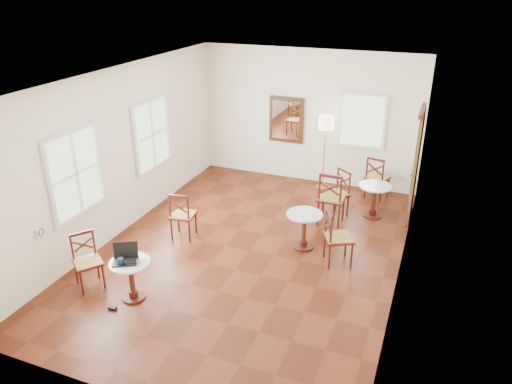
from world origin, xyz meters
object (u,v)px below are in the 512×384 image
cafe_table_near (131,276)px  chair_near_a (183,215)px  mouse (133,263)px  cafe_table_mid (304,227)px  floor_lamp (326,128)px  water_glass (138,261)px  navy_mug (121,261)px  power_adapter (113,308)px  cafe_table_back (374,197)px  chair_back_b (337,193)px  chair_near_b (87,261)px  chair_mid_b (337,237)px  chair_back_a (377,177)px  laptop (126,257)px  chair_mid_a (331,198)px

cafe_table_near → chair_near_a: bearing=96.4°
mouse → cafe_table_near: bearing=145.4°
cafe_table_mid → floor_lamp: bearing=97.2°
water_glass → chair_near_a: bearing=100.8°
floor_lamp → mouse: bearing=-106.6°
chair_near_a → water_glass: 1.96m
navy_mug → water_glass: navy_mug is taller
water_glass → power_adapter: 0.78m
cafe_table_near → cafe_table_back: bearing=54.5°
cafe_table_mid → chair_back_b: size_ratio=0.71×
chair_back_b → water_glass: chair_back_b is taller
navy_mug → floor_lamp: bearing=72.1°
chair_near_b → chair_mid_b: bearing=-22.4°
chair_back_a → cafe_table_back: bearing=112.1°
floor_lamp → navy_mug: 5.46m
water_glass → power_adapter: water_glass is taller
chair_mid_b → floor_lamp: floor_lamp is taller
chair_back_a → chair_near_a: bearing=61.9°
chair_near_b → power_adapter: chair_near_b is taller
chair_back_a → floor_lamp: 1.53m
laptop → chair_near_a: bearing=66.5°
cafe_table_mid → power_adapter: 3.41m
chair_near_a → power_adapter: 2.29m
cafe_table_back → chair_back_a: bearing=95.4°
cafe_table_back → cafe_table_mid: bearing=-119.3°
cafe_table_mid → chair_back_a: (0.86, 2.58, 0.06)m
chair_near_b → navy_mug: (0.75, -0.14, 0.25)m
chair_mid_a → floor_lamp: size_ratio=0.64×
cafe_table_back → floor_lamp: floor_lamp is taller
mouse → chair_back_a: bearing=42.9°
cafe_table_mid → chair_back_b: 1.50m
cafe_table_near → chair_near_a: (-0.21, 1.91, 0.06)m
water_glass → chair_back_b: bearing=62.2°
chair_near_a → power_adapter: bearing=83.9°
cafe_table_back → chair_back_a: chair_back_a is taller
chair_mid_b → navy_mug: size_ratio=7.53×
chair_back_a → navy_mug: (-2.86, -5.03, 0.21)m
chair_near_b → chair_back_b: size_ratio=0.93×
chair_near_a → floor_lamp: floor_lamp is taller
chair_mid_b → cafe_table_mid: bearing=39.6°
chair_mid_b → chair_back_a: bearing=-30.9°
floor_lamp → mouse: (-1.51, -5.07, -0.76)m
chair_mid_b → power_adapter: bearing=105.0°
chair_near_b → navy_mug: 0.80m
chair_near_a → cafe_table_near: bearing=88.2°
laptop → power_adapter: size_ratio=3.92×
chair_mid_a → navy_mug: chair_mid_a is taller
power_adapter → chair_mid_a: bearing=58.9°
chair_back_a → floor_lamp: size_ratio=0.57×
chair_near_a → chair_back_b: chair_back_b is taller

